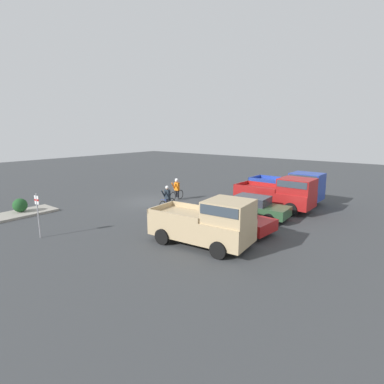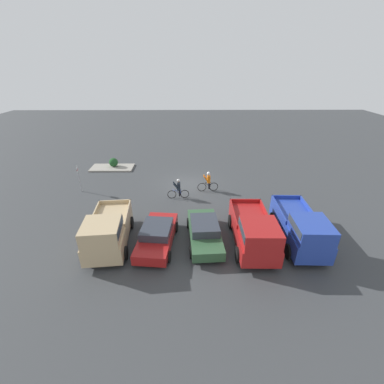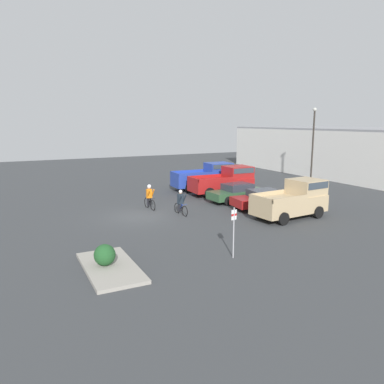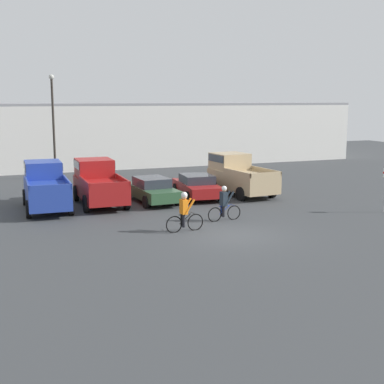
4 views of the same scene
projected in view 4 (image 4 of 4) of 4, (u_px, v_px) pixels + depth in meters
The scene contains 10 objects.
ground_plane at pixel (233, 235), 22.20m from camera, with size 80.00×80.00×0.00m, color #383A3D.
warehouse_building at pixel (92, 132), 49.23m from camera, with size 44.87×15.94×5.24m.
pickup_truck_0 at pixel (45, 185), 27.44m from camera, with size 2.34×5.42×2.32m.
pickup_truck_1 at pixel (98, 182), 28.75m from camera, with size 2.36×5.28×2.30m.
sedan_0 at pixel (152, 190), 29.17m from camera, with size 2.16×4.65×1.37m.
sedan_1 at pixel (197, 186), 30.49m from camera, with size 2.33×4.57×1.33m.
pickup_truck_2 at pixel (238, 174), 31.66m from camera, with size 2.64×5.05×2.34m.
cyclist_0 at pixel (224, 203), 24.69m from camera, with size 1.72×0.48×1.67m.
cyclist_1 at pixel (184, 211), 22.65m from camera, with size 1.75×0.48×1.74m.
lamppost at pixel (53, 119), 37.26m from camera, with size 0.36×0.36×7.26m.
Camera 4 is at (-9.49, -19.44, 5.57)m, focal length 50.00 mm.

